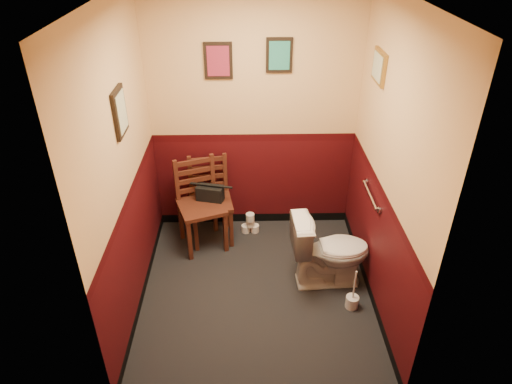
# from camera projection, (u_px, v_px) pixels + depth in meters

# --- Properties ---
(floor) EXTENTS (2.20, 2.40, 0.00)m
(floor) POSITION_uv_depth(u_px,v_px,m) (257.00, 291.00, 4.51)
(floor) COLOR black
(floor) RESTS_ON ground
(wall_back) EXTENTS (2.20, 0.00, 2.70)m
(wall_back) POSITION_uv_depth(u_px,v_px,m) (254.00, 117.00, 4.82)
(wall_back) COLOR #3B090C
(wall_back) RESTS_ON ground
(wall_front) EXTENTS (2.20, 0.00, 2.70)m
(wall_front) POSITION_uv_depth(u_px,v_px,m) (262.00, 268.00, 2.78)
(wall_front) COLOR #3B090C
(wall_front) RESTS_ON ground
(wall_left) EXTENTS (0.00, 2.40, 2.70)m
(wall_left) POSITION_uv_depth(u_px,v_px,m) (124.00, 174.00, 3.78)
(wall_left) COLOR #3B090C
(wall_left) RESTS_ON ground
(wall_right) EXTENTS (0.00, 2.40, 2.70)m
(wall_right) POSITION_uv_depth(u_px,v_px,m) (388.00, 171.00, 3.82)
(wall_right) COLOR #3B090C
(wall_right) RESTS_ON ground
(grab_bar) EXTENTS (0.05, 0.56, 0.06)m
(grab_bar) POSITION_uv_depth(u_px,v_px,m) (371.00, 195.00, 4.24)
(grab_bar) COLOR silver
(grab_bar) RESTS_ON wall_right
(framed_print_back_a) EXTENTS (0.28, 0.04, 0.36)m
(framed_print_back_a) POSITION_uv_depth(u_px,v_px,m) (218.00, 61.00, 4.48)
(framed_print_back_a) COLOR black
(framed_print_back_a) RESTS_ON wall_back
(framed_print_back_b) EXTENTS (0.26, 0.04, 0.34)m
(framed_print_back_b) POSITION_uv_depth(u_px,v_px,m) (279.00, 55.00, 4.47)
(framed_print_back_b) COLOR black
(framed_print_back_b) RESTS_ON wall_back
(framed_print_left) EXTENTS (0.04, 0.30, 0.38)m
(framed_print_left) POSITION_uv_depth(u_px,v_px,m) (120.00, 112.00, 3.60)
(framed_print_left) COLOR black
(framed_print_left) RESTS_ON wall_left
(framed_print_right) EXTENTS (0.04, 0.34, 0.28)m
(framed_print_right) POSITION_uv_depth(u_px,v_px,m) (379.00, 67.00, 3.96)
(framed_print_right) COLOR olive
(framed_print_right) RESTS_ON wall_right
(toilet) EXTENTS (0.80, 0.48, 0.76)m
(toilet) POSITION_uv_depth(u_px,v_px,m) (330.00, 251.00, 4.44)
(toilet) COLOR white
(toilet) RESTS_ON floor
(toilet_brush) EXTENTS (0.12, 0.12, 0.44)m
(toilet_brush) POSITION_uv_depth(u_px,v_px,m) (352.00, 301.00, 4.29)
(toilet_brush) COLOR silver
(toilet_brush) RESTS_ON floor
(chair_left) EXTENTS (0.60, 0.60, 1.00)m
(chair_left) POSITION_uv_depth(u_px,v_px,m) (200.00, 205.00, 4.92)
(chair_left) COLOR #451F14
(chair_left) RESTS_ON floor
(chair_right) EXTENTS (0.51, 0.51, 0.96)m
(chair_right) POSITION_uv_depth(u_px,v_px,m) (210.00, 200.00, 5.04)
(chair_right) COLOR #451F14
(chair_right) RESTS_ON floor
(handbag) EXTENTS (0.31, 0.20, 0.21)m
(handbag) POSITION_uv_depth(u_px,v_px,m) (210.00, 194.00, 4.94)
(handbag) COLOR black
(handbag) RESTS_ON chair_right
(tp_stack) EXTENTS (0.20, 0.12, 0.27)m
(tp_stack) POSITION_uv_depth(u_px,v_px,m) (250.00, 224.00, 5.28)
(tp_stack) COLOR silver
(tp_stack) RESTS_ON floor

